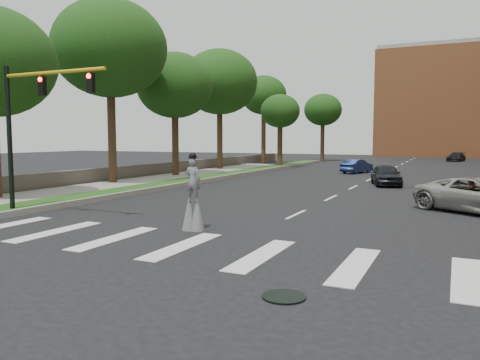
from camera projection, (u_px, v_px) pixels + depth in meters
ground_plane at (204, 259)px, 12.60m from camera, size 160.00×160.00×0.00m
grass_median at (201, 179)px, 35.47m from camera, size 2.00×60.00×0.25m
median_curb at (213, 179)px, 35.03m from camera, size 0.20×60.00×0.28m
sidewalk_left at (73, 191)px, 27.70m from camera, size 4.00×60.00×0.18m
stone_wall at (156, 170)px, 39.55m from camera, size 0.50×56.00×1.10m
manhole at (284, 297)px, 9.53m from camera, size 0.90×0.90×0.04m
building_backdrop at (458, 104)px, 79.71m from camera, size 26.00×14.00×18.00m
traffic_signal at (29, 116)px, 19.03m from camera, size 5.30×0.23×6.20m
stilt_performer at (193, 201)px, 16.35m from camera, size 0.84×0.54×2.74m
car_near at (386, 175)px, 31.90m from camera, size 2.81×4.56×1.45m
car_mid at (357, 166)px, 42.98m from camera, size 2.46×4.06×1.26m
car_far at (456, 157)px, 64.29m from camera, size 2.73×4.51×1.22m
tree_2 at (110, 49)px, 31.59m from camera, size 7.75×7.75×12.56m
tree_3 at (175, 86)px, 38.13m from camera, size 6.27×6.27×10.17m
tree_4 at (220, 82)px, 45.99m from camera, size 7.52×7.52×11.91m
tree_5 at (264, 96)px, 57.78m from camera, size 5.65×5.65×10.90m
tree_6 at (280, 112)px, 50.38m from camera, size 4.25×4.25×7.92m
tree_7 at (323, 110)px, 64.18m from camera, size 5.16×5.16×9.26m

